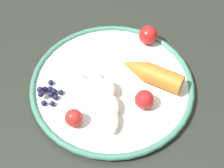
% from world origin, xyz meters
% --- Properties ---
extents(dining_table, '(0.99, 0.96, 0.75)m').
position_xyz_m(dining_table, '(0.00, 0.00, 0.66)').
color(dining_table, '#24271F').
rests_on(dining_table, ground_plane).
extents(plate, '(0.33, 0.33, 0.02)m').
position_xyz_m(plate, '(0.02, -0.01, 0.76)').
color(plate, silver).
rests_on(plate, dining_table).
extents(banana, '(0.12, 0.15, 0.03)m').
position_xyz_m(banana, '(-0.01, -0.00, 0.78)').
color(banana, beige).
rests_on(banana, plate).
extents(carrot_orange, '(0.05, 0.13, 0.04)m').
position_xyz_m(carrot_orange, '(0.06, -0.07, 0.78)').
color(carrot_orange, orange).
rests_on(carrot_orange, plate).
extents(blueberry_pile, '(0.06, 0.05, 0.02)m').
position_xyz_m(blueberry_pile, '(-0.05, 0.09, 0.77)').
color(blueberry_pile, '#191638').
rests_on(blueberry_pile, plate).
extents(tomato_near, '(0.04, 0.04, 0.04)m').
position_xyz_m(tomato_near, '(0.00, -0.08, 0.78)').
color(tomato_near, red).
rests_on(tomato_near, plate).
extents(tomato_mid, '(0.04, 0.04, 0.04)m').
position_xyz_m(tomato_mid, '(0.16, -0.03, 0.78)').
color(tomato_mid, red).
rests_on(tomato_mid, plate).
extents(tomato_far, '(0.03, 0.03, 0.03)m').
position_xyz_m(tomato_far, '(-0.09, 0.02, 0.78)').
color(tomato_far, red).
rests_on(tomato_far, plate).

